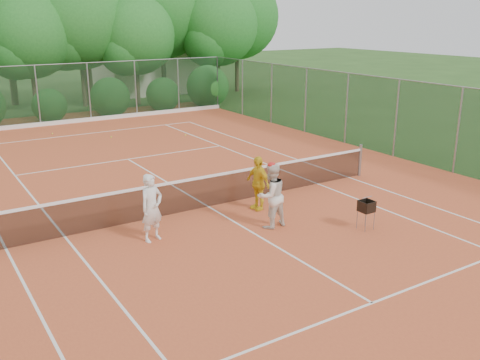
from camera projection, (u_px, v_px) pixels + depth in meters
name	position (u px, v px, depth m)	size (l,w,h in m)	color
ground	(209.00, 208.00, 15.42)	(120.00, 120.00, 0.00)	#284C1B
clay_court	(209.00, 207.00, 15.41)	(18.00, 36.00, 0.02)	#C8572E
club_building	(156.00, 71.00, 38.96)	(8.00, 5.00, 3.00)	beige
tennis_net	(209.00, 190.00, 15.26)	(11.97, 0.10, 1.10)	gray
player_white	(152.00, 208.00, 12.89)	(0.61, 0.40, 1.68)	white
player_center_grp	(271.00, 195.00, 13.72)	(0.88, 0.71, 1.75)	silver
player_yellow	(258.00, 183.00, 15.04)	(0.91, 0.38, 1.55)	yellow
ball_hopper	(366.00, 207.00, 13.64)	(0.34, 0.34, 0.77)	gray
stray_ball_a	(111.00, 137.00, 24.21)	(0.07, 0.07, 0.07)	#C4E334
stray_ball_b	(52.00, 134.00, 24.91)	(0.07, 0.07, 0.07)	gold
stray_ball_c	(186.00, 135.00, 24.60)	(0.07, 0.07, 0.07)	yellow
court_markings	(209.00, 207.00, 15.41)	(11.03, 23.83, 0.01)	white
fence_back	(64.00, 94.00, 27.08)	(18.07, 0.07, 3.00)	#19381E
fence_right	(458.00, 131.00, 18.37)	(0.07, 33.07, 3.00)	#19381E
tropical_treeline	(59.00, 20.00, 30.97)	(32.10, 8.49, 15.03)	brown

